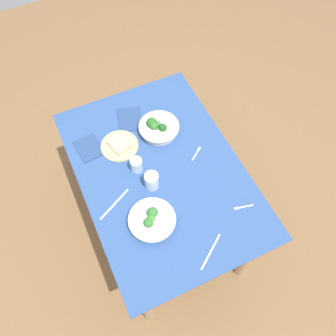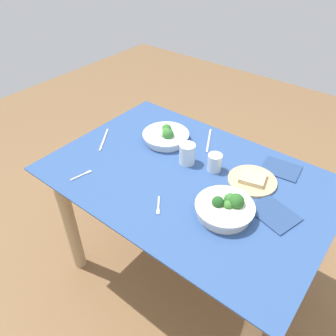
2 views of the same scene
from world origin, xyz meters
TOP-DOWN VIEW (x-y plane):
  - ground_plane at (0.00, 0.00)m, footprint 6.00×6.00m
  - dining_table at (0.00, 0.00)m, footprint 1.28×0.87m
  - broccoli_bowl_far at (-0.26, 0.16)m, footprint 0.24×0.24m
  - broccoli_bowl_near at (0.26, -0.10)m, footprint 0.24×0.24m
  - bread_side_plate at (0.25, 0.15)m, footprint 0.22×0.22m
  - water_glass_center at (0.07, 0.11)m, footprint 0.07×0.07m
  - water_glass_side at (-0.06, 0.08)m, footprint 0.08×0.08m
  - fork_by_far_bowl at (0.02, -0.24)m, footprint 0.07×0.09m
  - fork_by_near_bowl at (-0.38, -0.30)m, footprint 0.03×0.11m
  - table_knife_left at (-0.52, -0.03)m, footprint 0.13×0.17m
  - table_knife_right at (-0.08, 0.30)m, footprint 0.11×0.20m
  - napkin_folded_upper at (0.41, 0.02)m, footprint 0.21×0.18m
  - napkin_folded_lower at (0.32, 0.31)m, footprint 0.18×0.15m

SIDE VIEW (x-z plane):
  - ground_plane at x=0.00m, z-range 0.00..0.00m
  - dining_table at x=0.00m, z-range 0.25..1.02m
  - table_knife_left at x=-0.52m, z-range 0.77..0.77m
  - table_knife_right at x=-0.08m, z-range 0.77..0.77m
  - fork_by_far_bowl at x=0.02m, z-range 0.77..0.77m
  - fork_by_near_bowl at x=-0.38m, z-range 0.77..0.77m
  - napkin_folded_upper at x=0.41m, z-range 0.77..0.77m
  - napkin_folded_lower at x=0.32m, z-range 0.77..0.77m
  - bread_side_plate at x=0.25m, z-range 0.76..0.79m
  - broccoli_bowl_far at x=-0.26m, z-range 0.75..0.84m
  - broccoli_bowl_near at x=0.26m, z-range 0.75..0.85m
  - water_glass_center at x=0.07m, z-range 0.77..0.85m
  - water_glass_side at x=-0.06m, z-range 0.77..0.87m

